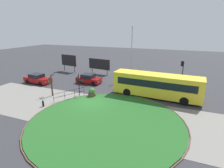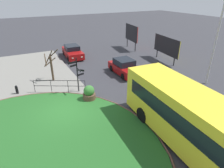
% 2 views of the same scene
% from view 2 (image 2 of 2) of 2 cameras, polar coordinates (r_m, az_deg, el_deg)
% --- Properties ---
extents(ground, '(120.00, 120.00, 0.00)m').
position_cam_2_polar(ground, '(13.87, -13.62, -7.99)').
color(ground, '#333338').
extents(sidewalk_paving, '(32.00, 8.60, 0.02)m').
position_cam_2_polar(sidewalk_paving, '(13.68, -20.56, -9.52)').
color(sidewalk_paving, gray).
rests_on(sidewalk_paving, ground).
extents(grass_island, '(14.65, 14.65, 0.10)m').
position_cam_2_polar(grass_island, '(10.84, -26.14, -21.30)').
color(grass_island, '#235B23').
rests_on(grass_island, ground).
extents(grass_kerb_ring, '(14.96, 14.96, 0.11)m').
position_cam_2_polar(grass_kerb_ring, '(10.84, -26.14, -21.28)').
color(grass_kerb_ring, brown).
rests_on(grass_kerb_ring, ground).
extents(signpost_directional, '(0.94, 1.33, 2.96)m').
position_cam_2_polar(signpost_directional, '(15.54, -10.28, 3.42)').
color(signpost_directional, black).
rests_on(signpost_directional, ground).
extents(bollard_foreground, '(0.21, 0.21, 0.73)m').
position_cam_2_polar(bollard_foreground, '(17.38, -26.47, -1.47)').
color(bollard_foreground, black).
rests_on(bollard_foreground, ground).
extents(railing_grass_edge, '(2.06, 3.70, 1.09)m').
position_cam_2_polar(railing_grass_edge, '(16.18, -15.38, -0.19)').
color(railing_grass_edge, black).
rests_on(railing_grass_edge, ground).
extents(bus_yellow, '(11.11, 3.15, 3.03)m').
position_cam_2_polar(bus_yellow, '(10.39, 25.65, -11.85)').
color(bus_yellow, yellow).
rests_on(bus_yellow, ground).
extents(car_near_lane, '(3.95, 1.96, 1.50)m').
position_cam_2_polar(car_near_lane, '(19.41, 3.76, 5.05)').
color(car_near_lane, maroon).
rests_on(car_near_lane, ground).
extents(car_far_lane, '(4.55, 2.10, 1.50)m').
position_cam_2_polar(car_far_lane, '(25.04, -11.64, 9.36)').
color(car_far_lane, maroon).
rests_on(car_far_lane, ground).
extents(lamppost_tall, '(0.32, 0.32, 8.79)m').
position_cam_2_polar(lamppost_tall, '(18.13, 29.04, 13.63)').
color(lamppost_tall, '#B7B7BC').
rests_on(lamppost_tall, ground).
extents(billboard_left, '(3.73, 0.66, 3.40)m').
position_cam_2_polar(billboard_left, '(28.11, 5.81, 14.77)').
color(billboard_left, black).
rests_on(billboard_left, ground).
extents(billboard_right, '(4.66, 0.70, 2.88)m').
position_cam_2_polar(billboard_right, '(23.61, 15.83, 10.86)').
color(billboard_right, black).
rests_on(billboard_right, ground).
extents(planter_near_signpost, '(0.98, 0.98, 1.19)m').
position_cam_2_polar(planter_near_signpost, '(14.73, -6.81, -2.83)').
color(planter_near_signpost, brown).
rests_on(planter_near_signpost, ground).
extents(street_tree_bare, '(1.22, 1.38, 2.92)m').
position_cam_2_polar(street_tree_bare, '(18.48, -17.67, 5.37)').
color(street_tree_bare, '#423323').
rests_on(street_tree_bare, ground).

